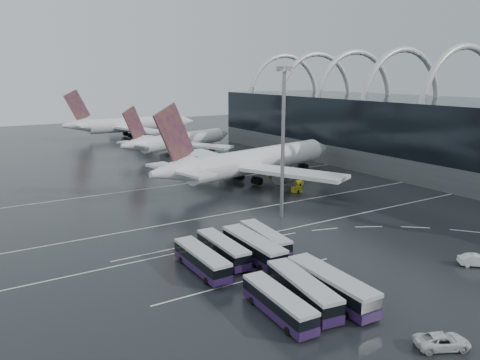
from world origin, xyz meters
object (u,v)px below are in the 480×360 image
bus_row_near_c (253,247)px  van_curve_c (477,260)px  floodlight_mast (283,125)px  airliner_main (251,162)px  gse_cart_belly_d (316,175)px  gse_cart_belly_c (297,189)px  gse_cart_belly_e (270,174)px  airliner_gate_c (130,125)px  bus_row_near_d (265,239)px  bus_row_near_a (202,260)px  gse_cart_belly_a (299,183)px  bus_row_far_b (303,290)px  bus_row_far_c (331,285)px  bus_row_near_b (223,249)px  bus_row_far_a (278,303)px  airliner_gate_b (179,141)px  van_curve_a (442,341)px  gse_cart_belly_b (317,173)px

bus_row_near_c → van_curve_c: (26.13, -19.16, -1.03)m
bus_row_near_c → floodlight_mast: 27.10m
airliner_main → gse_cart_belly_d: 19.05m
gse_cart_belly_c → gse_cart_belly_e: bearing=73.9°
airliner_gate_c → bus_row_near_d: (-26.49, -141.44, -3.56)m
airliner_main → gse_cart_belly_c: (3.84, -13.82, -4.69)m
bus_row_near_a → gse_cart_belly_d: size_ratio=5.65×
bus_row_near_d → gse_cart_belly_a: 44.55m
bus_row_far_b → bus_row_far_c: bus_row_far_c is taller
bus_row_near_a → bus_row_near_b: 5.12m
gse_cart_belly_c → bus_row_near_b: bearing=-143.0°
bus_row_far_b → floodlight_mast: (18.83, 29.42, 16.12)m
bus_row_far_a → van_curve_c: size_ratio=2.40×
floodlight_mast → airliner_gate_c: bearing=83.7°
airliner_main → gse_cart_belly_d: airliner_main is taller
airliner_gate_c → bus_row_near_c: 147.33m
floodlight_mast → gse_cart_belly_e: (20.20, 32.32, -17.39)m
van_curve_c → gse_cart_belly_a: bearing=28.2°
gse_cart_belly_c → bus_row_near_c: bearing=-137.3°
airliner_gate_c → bus_row_near_a: bearing=-105.3°
bus_row_far_b → airliner_gate_b: bearing=-8.7°
airliner_main → bus_row_near_d: (-23.38, -39.90, -3.63)m
airliner_main → bus_row_far_a: bearing=-133.1°
gse_cart_belly_c → bus_row_far_a: bearing=-130.6°
gse_cart_belly_e → bus_row_near_b: bearing=-132.1°
gse_cart_belly_c → gse_cart_belly_e: (5.25, 18.22, -0.10)m
bus_row_near_a → gse_cart_belly_c: bearing=-53.4°
bus_row_far_c → gse_cart_belly_c: (30.17, 44.54, -1.28)m
gse_cart_belly_d → gse_cart_belly_e: (-8.85, 8.79, -0.10)m
van_curve_a → gse_cart_belly_e: (32.97, 76.54, -0.26)m
gse_cart_belly_a → van_curve_a: bearing=-117.1°
bus_row_far_a → bus_row_near_d: bearing=-26.9°
van_curve_a → floodlight_mast: (12.77, 44.22, 17.14)m
airliner_gate_b → floodlight_mast: size_ratio=1.72×
bus_row_far_b → gse_cart_belly_b: (50.23, 55.33, -1.23)m
bus_row_far_c → van_curve_c: size_ratio=2.77×
bus_row_near_a → bus_row_near_c: bearing=-90.0°
bus_row_far_c → gse_cart_belly_d: (44.27, 53.97, -1.28)m
bus_row_near_c → gse_cart_belly_b: (47.60, 40.57, -1.32)m
floodlight_mast → gse_cart_belly_a: (19.65, 19.07, -17.36)m
airliner_gate_b → bus_row_near_a: 100.80m
gse_cart_belly_b → bus_row_far_c: bearing=-129.6°
gse_cart_belly_e → gse_cart_belly_a: bearing=-92.4°
bus_row_far_c → gse_cart_belly_a: size_ratio=6.95×
gse_cart_belly_b → gse_cart_belly_e: gse_cart_belly_b is taller
bus_row_near_d → floodlight_mast: 23.62m
airliner_gate_b → gse_cart_belly_c: 64.44m
bus_row_near_c → bus_row_far_b: (-2.63, -14.76, -0.09)m
bus_row_near_b → gse_cart_belly_a: bus_row_near_b is taller
gse_cart_belly_a → gse_cart_belly_e: bearing=87.6°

